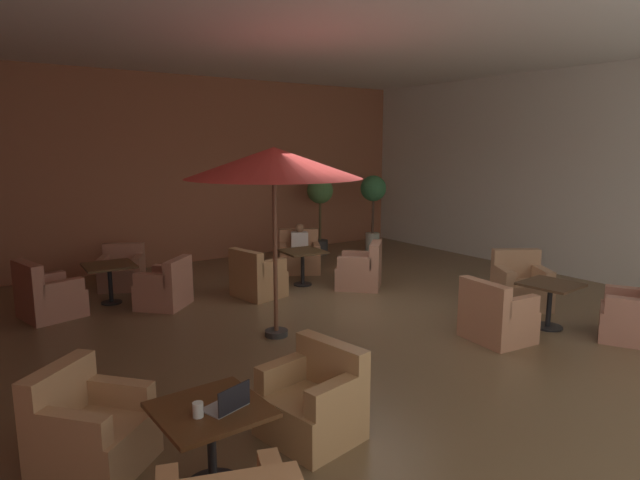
% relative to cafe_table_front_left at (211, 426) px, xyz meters
% --- Properties ---
extents(ground_plane, '(10.79, 10.24, 0.02)m').
position_rel_cafe_table_front_left_xyz_m(ground_plane, '(3.33, 2.78, -0.52)').
color(ground_plane, brown).
extents(wall_back_brick, '(10.79, 0.08, 4.09)m').
position_rel_cafe_table_front_left_xyz_m(wall_back_brick, '(3.33, 7.86, 1.54)').
color(wall_back_brick, '#A26144').
rests_on(wall_back_brick, ground_plane).
extents(wall_right_plain, '(0.08, 10.24, 4.09)m').
position_rel_cafe_table_front_left_xyz_m(wall_right_plain, '(8.68, 2.78, 1.54)').
color(wall_right_plain, silver).
rests_on(wall_right_plain, ground_plane).
extents(ceiling_slab, '(10.79, 10.24, 0.06)m').
position_rel_cafe_table_front_left_xyz_m(ceiling_slab, '(3.33, 2.78, 3.61)').
color(ceiling_slab, silver).
rests_on(ceiling_slab, wall_back_brick).
extents(cafe_table_front_left, '(0.81, 0.81, 0.66)m').
position_rel_cafe_table_front_left_xyz_m(cafe_table_front_left, '(0.00, 0.00, 0.00)').
color(cafe_table_front_left, black).
rests_on(cafe_table_front_left, ground_plane).
extents(armchair_front_left_north, '(1.07, 1.08, 0.85)m').
position_rel_cafe_table_front_left_xyz_m(armchair_front_left_north, '(-0.70, 0.82, -0.20)').
color(armchair_front_left_north, tan).
rests_on(armchair_front_left_north, ground_plane).
extents(armchair_front_left_south, '(0.83, 0.91, 0.83)m').
position_rel_cafe_table_front_left_xyz_m(armchair_front_left_south, '(1.06, 0.18, -0.20)').
color(armchair_front_left_south, tan).
rests_on(armchair_front_left_south, ground_plane).
extents(cafe_table_front_right, '(0.80, 0.80, 0.66)m').
position_rel_cafe_table_front_left_xyz_m(cafe_table_front_right, '(3.91, 4.68, 0.02)').
color(cafe_table_front_right, black).
rests_on(cafe_table_front_right, ground_plane).
extents(armchair_front_right_north, '(1.05, 1.06, 0.86)m').
position_rel_cafe_table_front_left_xyz_m(armchair_front_right_north, '(4.67, 3.88, -0.19)').
color(armchair_front_right_north, tan).
rests_on(armchair_front_right_north, ground_plane).
extents(armchair_front_right_east, '(1.08, 1.05, 0.86)m').
position_rel_cafe_table_front_left_xyz_m(armchair_front_right_east, '(4.46, 5.64, -0.21)').
color(armchair_front_right_east, '#B57B53').
rests_on(armchair_front_right_east, ground_plane).
extents(armchair_front_right_south, '(0.83, 0.89, 0.85)m').
position_rel_cafe_table_front_left_xyz_m(armchair_front_right_south, '(2.83, 4.47, -0.18)').
color(armchair_front_right_south, tan).
rests_on(armchair_front_right_south, ground_plane).
extents(cafe_table_mid_center, '(0.79, 0.79, 0.66)m').
position_rel_cafe_table_front_left_xyz_m(cafe_table_mid_center, '(5.49, 0.62, -0.01)').
color(cafe_table_mid_center, black).
rests_on(cafe_table_mid_center, ground_plane).
extents(armchair_mid_center_north, '(1.02, 1.00, 0.83)m').
position_rel_cafe_table_front_left_xyz_m(armchair_mid_center_north, '(5.97, -0.32, -0.20)').
color(armchair_mid_center_north, tan).
rests_on(armchair_mid_center_north, ground_plane).
extents(armchair_mid_center_east, '(1.09, 1.09, 0.90)m').
position_rel_cafe_table_front_left_xyz_m(armchair_mid_center_east, '(6.08, 1.51, -0.18)').
color(armchair_mid_center_east, tan).
rests_on(armchair_mid_center_east, ground_plane).
extents(armchair_mid_center_south, '(0.80, 0.87, 0.84)m').
position_rel_cafe_table_front_left_xyz_m(armchair_mid_center_south, '(4.44, 0.75, -0.19)').
color(armchair_mid_center_south, tan).
rests_on(armchair_mid_center_south, ground_plane).
extents(cafe_table_rear_right, '(0.81, 0.81, 0.66)m').
position_rel_cafe_table_front_left_xyz_m(cafe_table_rear_right, '(0.64, 5.53, 0.03)').
color(cafe_table_rear_right, black).
rests_on(cafe_table_rear_right, ground_plane).
extents(armchair_rear_right_north, '(1.02, 1.02, 0.81)m').
position_rel_cafe_table_front_left_xyz_m(armchair_rear_right_north, '(1.32, 4.81, -0.21)').
color(armchair_rear_right_north, tan).
rests_on(armchair_rear_right_north, ground_plane).
extents(armchair_rear_right_east, '(0.97, 0.96, 0.80)m').
position_rel_cafe_table_front_left_xyz_m(armchair_rear_right_east, '(1.07, 6.42, -0.22)').
color(armchair_rear_right_east, tan).
rests_on(armchair_rear_right_east, ground_plane).
extents(armchair_rear_right_south, '(0.95, 0.96, 0.90)m').
position_rel_cafe_table_front_left_xyz_m(armchair_rear_right_south, '(-0.34, 5.30, -0.19)').
color(armchair_rear_right_south, '#B6765E').
rests_on(armchair_rear_right_south, ground_plane).
extents(patio_umbrella_tall_red, '(2.35, 2.35, 2.58)m').
position_rel_cafe_table_front_left_xyz_m(patio_umbrella_tall_red, '(2.10, 2.60, 1.85)').
color(patio_umbrella_tall_red, '#2D2D2D').
rests_on(patio_umbrella_tall_red, ground_plane).
extents(potted_tree_left_corner, '(0.64, 0.64, 1.88)m').
position_rel_cafe_table_front_left_xyz_m(potted_tree_left_corner, '(7.19, 6.49, 0.81)').
color(potted_tree_left_corner, silver).
rests_on(potted_tree_left_corner, ground_plane).
extents(potted_tree_mid_left, '(0.63, 0.63, 1.85)m').
position_rel_cafe_table_front_left_xyz_m(potted_tree_mid_left, '(5.87, 6.90, 0.80)').
color(potted_tree_mid_left, '#313132').
rests_on(potted_tree_mid_left, ground_plane).
extents(patron_blue_shirt, '(0.41, 0.36, 0.62)m').
position_rel_cafe_table_front_left_xyz_m(patron_blue_shirt, '(4.44, 5.60, 0.16)').
color(patron_blue_shirt, silver).
rests_on(patron_blue_shirt, ground_plane).
extents(iced_drink_cup, '(0.08, 0.08, 0.11)m').
position_rel_cafe_table_front_left_xyz_m(iced_drink_cup, '(-0.13, -0.08, 0.21)').
color(iced_drink_cup, white).
rests_on(iced_drink_cup, cafe_table_front_left).
extents(open_laptop, '(0.36, 0.31, 0.20)m').
position_rel_cafe_table_front_left_xyz_m(open_laptop, '(0.11, -0.10, 0.20)').
color(open_laptop, '#9EA0A5').
rests_on(open_laptop, cafe_table_front_left).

